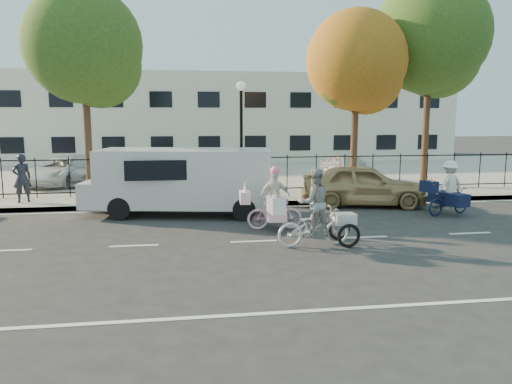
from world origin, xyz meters
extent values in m
plane|color=#333334|center=(0.00, 0.00, 0.00)|extent=(120.00, 120.00, 0.00)
cube|color=#A8A399|center=(0.00, 5.05, 0.07)|extent=(60.00, 0.10, 0.15)
cube|color=#A8A399|center=(0.00, 6.10, 0.07)|extent=(60.00, 2.20, 0.15)
cube|color=#A8A399|center=(0.00, 15.00, 0.07)|extent=(60.00, 15.60, 0.15)
cube|color=silver|center=(0.00, 25.00, 3.00)|extent=(34.00, 10.00, 6.00)
cylinder|color=black|center=(0.50, 6.80, 2.15)|extent=(0.12, 0.12, 4.00)
sphere|color=white|center=(0.50, 6.80, 4.30)|extent=(0.36, 0.36, 0.36)
cylinder|color=black|center=(-2.20, 6.80, 1.05)|extent=(0.06, 0.06, 1.80)
cylinder|color=black|center=(-1.50, 6.80, 1.05)|extent=(0.06, 0.06, 1.80)
cube|color=#59140F|center=(-1.85, 6.80, 1.65)|extent=(0.85, 0.04, 0.60)
imported|color=silver|center=(1.40, -0.65, 0.49)|extent=(1.90, 0.81, 0.97)
imported|color=white|center=(1.40, -0.65, 1.09)|extent=(0.88, 0.71, 1.70)
cube|color=white|center=(0.43, -0.74, 1.08)|extent=(0.38, 0.62, 0.39)
cone|color=white|center=(0.43, -0.61, 1.34)|extent=(0.15, 0.15, 0.19)
cone|color=white|center=(0.43, -0.87, 1.34)|extent=(0.15, 0.15, 0.19)
torus|color=black|center=(2.20, -0.95, 0.30)|extent=(0.61, 0.14, 0.60)
torus|color=black|center=(2.20, -0.20, 0.30)|extent=(0.61, 0.14, 0.60)
cube|color=white|center=(2.20, -0.58, 0.65)|extent=(0.57, 0.42, 0.27)
imported|color=#E4ADBF|center=(0.78, 1.28, 0.47)|extent=(1.58, 0.52, 0.94)
imported|color=silver|center=(0.78, 1.28, 0.95)|extent=(0.88, 0.40, 1.48)
cube|color=#F8BDD2|center=(-0.06, 1.32, 0.94)|extent=(0.31, 0.53, 0.34)
cone|color=white|center=(-0.06, 1.32, 1.24)|extent=(0.11, 0.11, 0.30)
cube|color=#F8BDD2|center=(0.78, 1.28, 0.52)|extent=(0.57, 1.24, 0.38)
sphere|color=pink|center=(0.78, 1.28, 1.67)|extent=(0.26, 0.26, 0.26)
imported|color=#101C37|center=(6.75, 2.50, 0.44)|extent=(1.79, 1.08, 0.89)
imported|color=white|center=(6.75, 2.50, 0.99)|extent=(1.13, 0.86, 1.56)
cube|color=#101736|center=(5.90, 2.23, 0.99)|extent=(0.45, 0.61, 0.36)
cone|color=#CA812F|center=(5.90, 2.41, 1.18)|extent=(0.12, 0.23, 0.32)
cone|color=#CA812F|center=(5.90, 2.05, 1.18)|extent=(0.12, 0.23, 0.32)
cube|color=#101736|center=(6.75, 2.50, 0.54)|extent=(0.91, 1.39, 0.39)
cube|color=silver|center=(-1.66, 3.80, 1.22)|extent=(5.76, 3.00, 1.83)
cube|color=silver|center=(-4.65, 3.80, 0.71)|extent=(0.86, 2.04, 0.81)
cylinder|color=black|center=(-3.59, 2.91, 0.36)|extent=(0.75, 0.39, 0.71)
cylinder|color=black|center=(-3.59, 4.69, 0.36)|extent=(0.75, 0.39, 0.71)
cylinder|color=black|center=(0.27, 2.91, 0.36)|extent=(0.75, 0.39, 0.71)
cylinder|color=black|center=(0.27, 4.69, 0.36)|extent=(0.75, 0.39, 0.71)
imported|color=tan|center=(4.61, 4.50, 0.75)|extent=(4.70, 2.75, 1.50)
imported|color=black|center=(-7.40, 6.20, 1.01)|extent=(0.74, 0.65, 1.72)
imported|color=#AEB1B6|center=(-6.45, 11.15, 0.74)|extent=(3.05, 4.42, 1.19)
imported|color=white|center=(-7.14, 10.78, 0.75)|extent=(3.02, 4.69, 1.20)
imported|color=#46494D|center=(-3.01, 11.38, 0.83)|extent=(2.46, 4.35, 1.36)
imported|color=#B9BCC2|center=(6.02, 10.37, 0.78)|extent=(2.13, 3.90, 1.26)
cylinder|color=#442D1D|center=(-5.30, 7.48, 2.53)|extent=(0.28, 0.28, 5.06)
sphere|color=#385B1E|center=(-5.30, 7.48, 5.79)|extent=(4.34, 4.34, 4.34)
sphere|color=#385B1E|center=(-4.80, 7.68, 5.06)|extent=(3.18, 3.18, 3.18)
cylinder|color=#442D1D|center=(5.21, 7.30, 2.36)|extent=(0.28, 0.28, 4.71)
sphere|color=#9F6219|center=(5.21, 7.30, 5.38)|extent=(4.04, 4.04, 4.04)
sphere|color=#9F6219|center=(5.71, 7.50, 4.71)|extent=(2.96, 2.96, 2.96)
cylinder|color=#442D1D|center=(8.76, 8.20, 2.87)|extent=(0.28, 0.28, 5.73)
sphere|color=#385B1E|center=(8.76, 8.20, 6.55)|extent=(4.91, 4.91, 4.91)
sphere|color=#385B1E|center=(9.26, 8.40, 5.73)|extent=(3.60, 3.60, 3.60)
camera|label=1|loc=(-1.79, -12.33, 3.20)|focal=35.00mm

